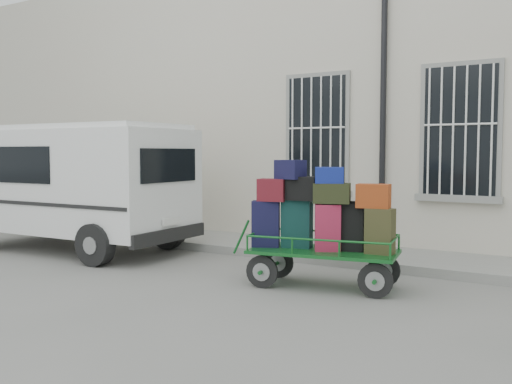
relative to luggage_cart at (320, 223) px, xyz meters
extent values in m
plane|color=slate|center=(-1.09, 0.03, -0.90)|extent=(80.00, 80.00, 0.00)
cube|color=beige|center=(-1.09, 5.53, 2.10)|extent=(24.00, 5.00, 6.00)
cylinder|color=black|center=(-0.14, 2.95, 1.90)|extent=(0.11, 0.11, 5.60)
cube|color=black|center=(-1.49, 3.01, 1.35)|extent=(1.20, 0.08, 2.20)
cube|color=gray|center=(-1.49, 2.99, 0.19)|extent=(1.45, 0.22, 0.12)
cube|color=black|center=(1.21, 3.01, 1.35)|extent=(1.20, 0.08, 2.20)
cube|color=gray|center=(1.21, 2.99, 0.19)|extent=(1.45, 0.22, 0.12)
cube|color=gray|center=(-1.09, 2.23, -0.83)|extent=(24.00, 1.70, 0.15)
cylinder|color=black|center=(-0.66, -0.47, -0.67)|extent=(0.46, 0.14, 0.46)
cylinder|color=gray|center=(-0.66, -0.47, -0.67)|extent=(0.26, 0.13, 0.25)
cylinder|color=black|center=(-0.78, 0.21, -0.67)|extent=(0.46, 0.14, 0.46)
cylinder|color=gray|center=(-0.78, 0.21, -0.67)|extent=(0.26, 0.13, 0.25)
cylinder|color=black|center=(0.88, -0.20, -0.67)|extent=(0.46, 0.14, 0.46)
cylinder|color=gray|center=(0.88, -0.20, -0.67)|extent=(0.26, 0.13, 0.25)
cylinder|color=black|center=(0.76, 0.49, -0.67)|extent=(0.46, 0.14, 0.46)
cylinder|color=gray|center=(0.76, 0.49, -0.67)|extent=(0.26, 0.13, 0.25)
cube|color=#155E23|center=(0.05, 0.01, -0.40)|extent=(2.15, 1.26, 0.05)
cylinder|color=#155E23|center=(-1.17, -0.21, -0.26)|extent=(0.27, 0.08, 0.51)
cube|color=#121133|center=(-0.77, -0.17, -0.04)|extent=(0.45, 0.36, 0.66)
cube|color=black|center=(-0.77, -0.17, 0.30)|extent=(0.17, 0.14, 0.03)
cube|color=black|center=(-0.36, -0.01, -0.03)|extent=(0.46, 0.30, 0.68)
cube|color=black|center=(-0.36, -0.01, 0.32)|extent=(0.18, 0.14, 0.03)
cube|color=#A01D39|center=(0.13, -0.04, -0.05)|extent=(0.41, 0.35, 0.64)
cube|color=black|center=(0.13, -0.04, 0.28)|extent=(0.15, 0.13, 0.03)
cube|color=black|center=(0.41, 0.15, -0.05)|extent=(0.37, 0.29, 0.66)
cube|color=black|center=(0.41, 0.15, 0.30)|extent=(0.15, 0.13, 0.03)
cube|color=#37341B|center=(0.82, 0.12, -0.07)|extent=(0.37, 0.23, 0.61)
cube|color=black|center=(0.82, 0.12, 0.25)|extent=(0.16, 0.14, 0.03)
cube|color=#5F1713|center=(-0.68, -0.15, 0.45)|extent=(0.44, 0.34, 0.32)
cube|color=black|center=(-0.25, -0.02, 0.48)|extent=(0.46, 0.32, 0.33)
cube|color=#2D2E17|center=(0.17, 0.02, 0.42)|extent=(0.57, 0.46, 0.27)
cube|color=#93391A|center=(0.72, 0.15, 0.40)|extent=(0.47, 0.30, 0.32)
cube|color=#121133|center=(-0.44, -0.07, 0.74)|extent=(0.43, 0.34, 0.27)
cube|color=navy|center=(0.14, -0.02, 0.67)|extent=(0.45, 0.38, 0.22)
cube|color=white|center=(-5.36, 0.31, 0.44)|extent=(4.69, 2.16, 1.89)
cube|color=white|center=(-5.36, 0.31, 1.43)|extent=(4.48, 1.99, 0.11)
cube|color=black|center=(-5.95, -0.72, 0.76)|extent=(2.31, 0.12, 0.65)
cube|color=black|center=(-3.04, 0.39, 0.76)|extent=(0.09, 1.47, 0.58)
cube|color=black|center=(-3.05, 0.39, -0.45)|extent=(0.17, 1.95, 0.23)
cube|color=white|center=(-3.00, 0.39, -0.21)|extent=(0.05, 0.44, 0.13)
cylinder|color=black|center=(-6.91, 1.22, -0.54)|extent=(0.72, 0.26, 0.71)
cylinder|color=black|center=(-3.80, -0.61, -0.54)|extent=(0.72, 0.26, 0.71)
cylinder|color=black|center=(-3.87, 1.33, -0.54)|extent=(0.72, 0.26, 0.71)
camera|label=1|loc=(3.36, -7.17, 0.98)|focal=40.00mm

